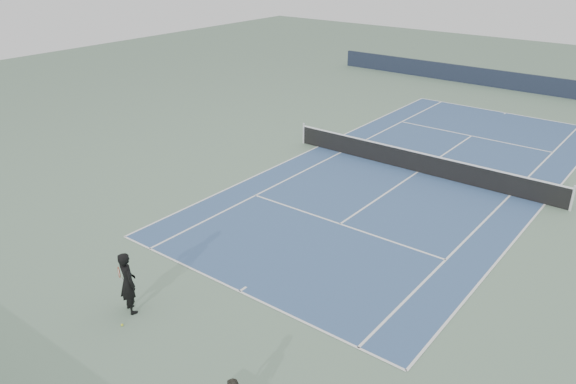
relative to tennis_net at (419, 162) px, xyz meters
The scene contains 6 objects.
ground 0.50m from the tennis_net, ahead, with size 80.00×80.00×0.00m, color slate.
court_surface 0.50m from the tennis_net, ahead, with size 10.97×23.77×0.01m, color #35527D.
tennis_net is the anchor object (origin of this frame).
windscreen_far 17.89m from the tennis_net, 90.00° to the left, with size 30.00×0.25×1.20m, color black.
tennis_player 14.55m from the tennis_net, 97.10° to the right, with size 0.86×0.68×1.87m.
tennis_ball 15.12m from the tennis_net, 95.42° to the right, with size 0.07×0.07×0.07m, color yellow.
Camera 1 is at (9.73, -22.04, 9.61)m, focal length 35.00 mm.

